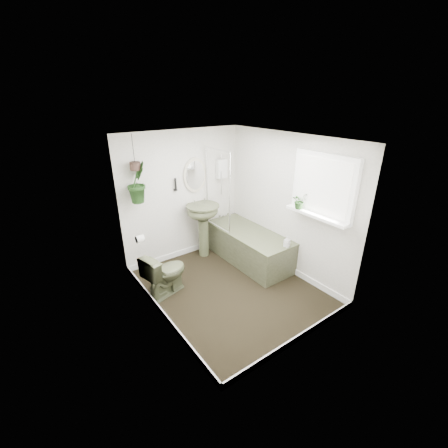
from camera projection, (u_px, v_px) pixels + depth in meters
floor at (230, 288)px, 4.74m from camera, size 2.30×2.80×0.02m
ceiling at (231, 137)px, 3.82m from camera, size 2.30×2.80×0.02m
wall_back at (183, 196)px, 5.33m from camera, size 2.30×0.02×2.30m
wall_front at (308, 262)px, 3.23m from camera, size 2.30×0.02×2.30m
wall_left at (154, 242)px, 3.66m from camera, size 0.02×2.80×2.30m
wall_right at (287, 205)px, 4.90m from camera, size 0.02×2.80×2.30m
skirting at (230, 285)px, 4.72m from camera, size 2.30×2.80×0.10m
bathtub at (248, 246)px, 5.42m from camera, size 0.72×1.72×0.58m
bath_screen at (218, 190)px, 5.22m from camera, size 0.04×0.72×1.40m
shower_box at (222, 169)px, 5.55m from camera, size 0.20×0.10×0.35m
oval_mirror at (195, 175)px, 5.30m from camera, size 0.46×0.03×0.62m
wall_sconce at (176, 184)px, 5.11m from camera, size 0.04×0.04×0.22m
toilet_roll_holder at (140, 239)px, 4.31m from camera, size 0.11×0.11×0.11m
window_recess at (324, 186)px, 4.15m from camera, size 0.08×1.00×0.90m
window_sill at (317, 215)px, 4.27m from camera, size 0.18×1.00×0.04m
window_blinds at (321, 186)px, 4.12m from camera, size 0.01×0.86×0.76m
toilet at (166, 273)px, 4.50m from camera, size 0.76×0.55×0.70m
pedestal_sink at (203, 230)px, 5.53m from camera, size 0.69×0.62×1.01m
sill_plant at (299, 201)px, 4.42m from camera, size 0.22×0.19×0.24m
hanging_plant at (137, 183)px, 4.59m from camera, size 0.44×0.44×0.63m
soap_bottle at (287, 241)px, 4.75m from camera, size 0.10×0.10×0.18m
hanging_pot at (135, 166)px, 4.49m from camera, size 0.16×0.16×0.12m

